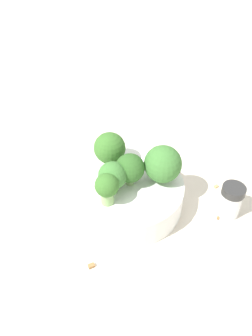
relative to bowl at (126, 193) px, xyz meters
name	(u,v)px	position (x,y,z in m)	size (l,w,h in m)	color
ground_plane	(126,203)	(0.00, 0.00, -0.02)	(3.00, 3.00, 0.00)	beige
bowl	(126,193)	(0.00, 0.00, 0.00)	(0.18, 0.18, 0.04)	white
broccoli_floret_0	(110,149)	(0.04, 0.03, 0.05)	(0.05, 0.05, 0.06)	#8EB770
broccoli_floret_1	(130,167)	(0.00, -0.01, 0.05)	(0.04, 0.04, 0.05)	#7A9E5B
broccoli_floret_2	(112,176)	(-0.02, 0.02, 0.05)	(0.04, 0.04, 0.05)	#8EB770
broccoli_floret_3	(107,187)	(-0.04, 0.02, 0.05)	(0.03, 0.03, 0.05)	#84AD66
broccoli_floret_4	(163,164)	(0.01, -0.05, 0.05)	(0.06, 0.06, 0.06)	#8EB770
pepper_shaker	(231,201)	(-0.01, -0.16, 0.01)	(0.03, 0.03, 0.06)	silver
almond_crumb_0	(91,265)	(-0.12, 0.03, -0.02)	(0.01, 0.01, 0.01)	olive
almond_crumb_1	(132,162)	(0.10, 0.00, -0.02)	(0.01, 0.00, 0.01)	tan
almond_crumb_2	(216,186)	(0.05, -0.15, -0.02)	(0.01, 0.00, 0.01)	tan
almond_crumb_3	(218,217)	(-0.02, -0.14, -0.02)	(0.01, 0.00, 0.01)	olive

